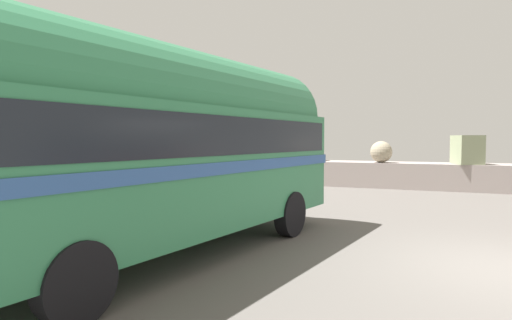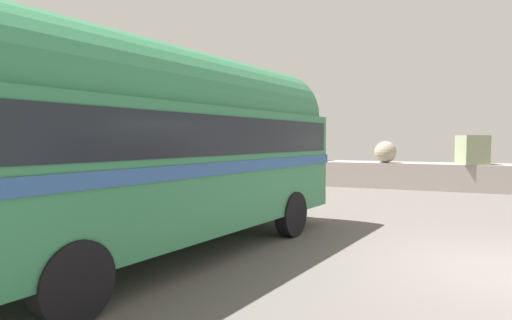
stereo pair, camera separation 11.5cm
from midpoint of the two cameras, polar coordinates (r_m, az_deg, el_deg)
The scene contains 3 objects.
breakwater at distance 19.54m, azimuth 26.01°, elevation -1.64°, with size 31.36×1.94×2.46m.
vintage_coach at distance 7.69m, azimuth -11.39°, elevation 2.38°, with size 3.74×8.86×3.70m.
second_coach at distance 10.63m, azimuth -30.33°, elevation 2.14°, with size 3.29×8.79×3.70m.
Camera 2 is at (-1.03, -7.68, 2.09)m, focal length 30.29 mm.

